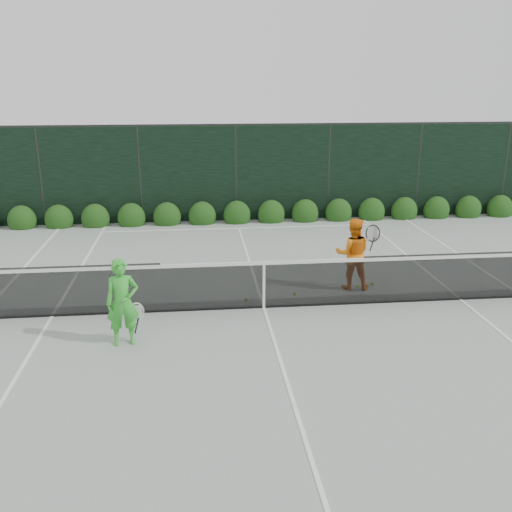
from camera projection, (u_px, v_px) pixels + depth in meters
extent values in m
plane|color=gray|center=(264.00, 308.00, 11.39)|extent=(80.00, 80.00, 0.00)
cube|color=black|center=(44.00, 292.00, 10.81)|extent=(4.40, 0.01, 1.02)
cube|color=black|center=(264.00, 285.00, 11.25)|extent=(4.00, 0.01, 0.96)
cube|color=black|center=(467.00, 277.00, 11.67)|extent=(4.40, 0.01, 1.02)
cube|color=white|center=(264.00, 263.00, 11.11)|extent=(12.80, 0.03, 0.07)
cube|color=black|center=(264.00, 307.00, 11.39)|extent=(12.80, 0.02, 0.04)
cube|color=white|center=(264.00, 286.00, 11.26)|extent=(0.05, 0.03, 0.91)
imported|color=green|center=(122.00, 302.00, 9.65)|extent=(0.60, 0.44, 1.52)
torus|color=beige|center=(136.00, 313.00, 9.84)|extent=(0.29, 0.15, 0.30)
cylinder|color=black|center=(137.00, 326.00, 9.91)|extent=(0.10, 0.03, 0.30)
imported|color=orange|center=(353.00, 254.00, 12.25)|extent=(0.84, 0.70, 1.56)
torus|color=black|center=(373.00, 233.00, 11.95)|extent=(0.30, 0.10, 0.30)
cylinder|color=black|center=(372.00, 244.00, 12.02)|extent=(0.10, 0.03, 0.30)
cube|color=white|center=(52.00, 316.00, 10.97)|extent=(0.06, 23.77, 0.01)
cube|color=white|center=(461.00, 300.00, 11.81)|extent=(0.06, 23.77, 0.01)
cube|color=white|center=(228.00, 194.00, 22.67)|extent=(11.03, 0.06, 0.01)
cube|color=white|center=(239.00, 228.00, 17.47)|extent=(8.23, 0.06, 0.01)
cube|color=white|center=(264.00, 308.00, 11.39)|extent=(0.06, 12.80, 0.01)
cube|color=black|center=(236.00, 174.00, 18.07)|extent=(32.00, 0.06, 3.00)
cube|color=#262826|center=(235.00, 125.00, 17.61)|extent=(32.00, 0.06, 0.06)
cylinder|color=#262826|center=(41.00, 177.00, 17.46)|extent=(0.08, 0.08, 3.00)
cylinder|color=#262826|center=(140.00, 176.00, 17.76)|extent=(0.08, 0.08, 3.00)
cylinder|color=#262826|center=(236.00, 174.00, 18.07)|extent=(0.08, 0.08, 3.00)
cylinder|color=#262826|center=(328.00, 172.00, 18.37)|extent=(0.08, 0.08, 3.00)
cylinder|color=#262826|center=(418.00, 171.00, 18.68)|extent=(0.08, 0.08, 3.00)
cylinder|color=#262826|center=(505.00, 169.00, 18.98)|extent=(0.08, 0.08, 3.00)
ellipsoid|color=#143C10|center=(22.00, 221.00, 17.44)|extent=(0.86, 0.65, 0.94)
ellipsoid|color=#143C10|center=(59.00, 220.00, 17.55)|extent=(0.86, 0.65, 0.94)
ellipsoid|color=#143C10|center=(96.00, 219.00, 17.66)|extent=(0.86, 0.65, 0.94)
ellipsoid|color=#143C10|center=(132.00, 218.00, 17.77)|extent=(0.86, 0.65, 0.94)
ellipsoid|color=#143C10|center=(167.00, 217.00, 17.89)|extent=(0.86, 0.65, 0.94)
ellipsoid|color=#143C10|center=(202.00, 216.00, 18.00)|extent=(0.86, 0.65, 0.94)
ellipsoid|color=#143C10|center=(237.00, 215.00, 18.11)|extent=(0.86, 0.65, 0.94)
ellipsoid|color=#143C10|center=(271.00, 214.00, 18.22)|extent=(0.86, 0.65, 0.94)
ellipsoid|color=#143C10|center=(305.00, 214.00, 18.33)|extent=(0.86, 0.65, 0.94)
ellipsoid|color=#143C10|center=(338.00, 213.00, 18.45)|extent=(0.86, 0.65, 0.94)
ellipsoid|color=#143C10|center=(372.00, 212.00, 18.56)|extent=(0.86, 0.65, 0.94)
ellipsoid|color=#143C10|center=(404.00, 211.00, 18.67)|extent=(0.86, 0.65, 0.94)
ellipsoid|color=#143C10|center=(436.00, 210.00, 18.78)|extent=(0.86, 0.65, 0.94)
ellipsoid|color=#143C10|center=(468.00, 210.00, 18.89)|extent=(0.86, 0.65, 0.94)
ellipsoid|color=#143C10|center=(500.00, 209.00, 19.01)|extent=(0.86, 0.65, 0.94)
sphere|color=#C0E332|center=(358.00, 286.00, 12.49)|extent=(0.07, 0.07, 0.07)
sphere|color=#C0E332|center=(246.00, 299.00, 11.74)|extent=(0.07, 0.07, 0.07)
sphere|color=#C0E332|center=(295.00, 293.00, 12.07)|extent=(0.07, 0.07, 0.07)
sphere|color=#C0E332|center=(372.00, 284.00, 12.64)|extent=(0.07, 0.07, 0.07)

